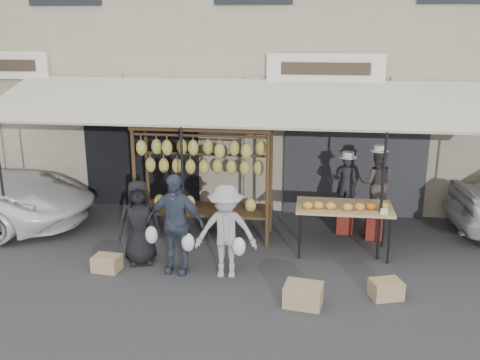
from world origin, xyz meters
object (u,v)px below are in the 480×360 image
Objects in this scene: banana_rack at (203,159)px; crate_far at (107,263)px; crate_near_b at (386,289)px; customer_mid at (175,223)px; customer_left at (139,223)px; vendor_left at (346,184)px; customer_right at (226,231)px; vendor_right at (377,183)px; produce_table at (344,208)px; crate_near_a at (303,295)px.

banana_rack reaches higher than crate_far.
crate_far is at bearing -128.34° from banana_rack.
crate_near_b is at bearing -32.32° from banana_rack.
customer_mid reaches higher than crate_far.
crate_far is at bearing -159.78° from customer_left.
vendor_left is 3.02m from customer_right.
customer_left is (-4.14, -1.68, -0.37)m from vendor_right.
crate_near_b is at bearing 117.02° from vendor_left.
customer_left is 0.87× the size of customer_mid.
vendor_right reaches higher than customer_mid.
produce_table is 3.02m from customer_mid.
customer_right is at bearing 63.82° from vendor_left.
banana_rack is 4.07m from crate_near_b.
vendor_left is 0.85× the size of vendor_right.
vendor_left is 0.67× the size of customer_mid.
customer_left reaches higher than crate_far.
banana_rack is 3.43m from crate_near_a.
customer_mid reaches higher than crate_near_b.
crate_near_a is at bearing -36.88° from customer_right.
vendor_left is 2.48× the size of crate_near_b.
customer_left is (-3.60, -1.91, -0.27)m from vendor_left.
vendor_right is at bearing 35.79° from customer_mid.
banana_rack reaches higher than crate_near_b.
crate_near_b is at bearing 17.55° from crate_near_a.
vendor_left is at bearing 12.34° from banana_rack.
produce_table is 3.09× the size of crate_near_a.
produce_table is 4.24m from crate_far.
vendor_left is at bearing -15.68° from vendor_right.
crate_near_a is at bearing -50.95° from banana_rack.
vendor_left is 4.76m from crate_far.
produce_table is 3.61m from customer_left.
crate_near_a is at bearing 72.24° from vendor_right.
vendor_left reaches higher than crate_near_b.
banana_rack is at bearing 90.30° from customer_mid.
produce_table is at bearing 25.99° from customer_right.
produce_table reaches higher than crate_far.
vendor_left is 2.82m from crate_near_b.
produce_table is (2.64, -0.46, -0.70)m from banana_rack.
vendor_left is at bearing 29.44° from crate_far.
crate_near_b is (2.53, -0.42, -0.64)m from customer_right.
crate_near_b is (0.58, -1.57, -0.74)m from produce_table.
vendor_left reaches higher than crate_near_a.
customer_mid is at bearing 171.01° from customer_right.
customer_mid is 3.71× the size of crate_near_b.
customer_right is 3.55× the size of crate_far.
vendor_left is 3.62m from customer_mid.
vendor_left reaches higher than customer_left.
produce_table is 1.00× the size of customer_mid.
banana_rack is 5.65× the size of crate_near_b.
crate_near_a is at bearing -108.72° from produce_table.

